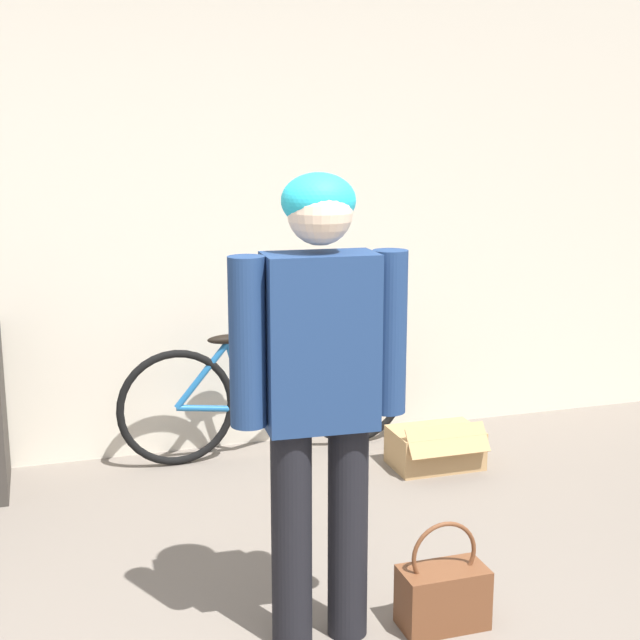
% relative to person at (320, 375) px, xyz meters
% --- Properties ---
extents(wall_back, '(8.00, 0.07, 2.60)m').
position_rel_person_xyz_m(wall_back, '(-0.18, 2.07, 0.33)').
color(wall_back, beige).
rests_on(wall_back, ground_plane).
extents(person, '(0.61, 0.24, 1.63)m').
position_rel_person_xyz_m(person, '(0.00, 0.00, 0.00)').
color(person, black).
rests_on(person, ground_plane).
extents(bicycle, '(1.65, 0.46, 0.71)m').
position_rel_person_xyz_m(bicycle, '(0.28, 1.84, -0.62)').
color(bicycle, black).
rests_on(bicycle, ground_plane).
extents(handbag, '(0.31, 0.17, 0.40)m').
position_rel_person_xyz_m(handbag, '(0.45, -0.06, -0.84)').
color(handbag, brown).
rests_on(handbag, ground_plane).
extents(cardboard_box, '(0.47, 0.36, 0.26)m').
position_rel_person_xyz_m(cardboard_box, '(1.09, 1.39, -0.86)').
color(cardboard_box, tan).
rests_on(cardboard_box, ground_plane).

